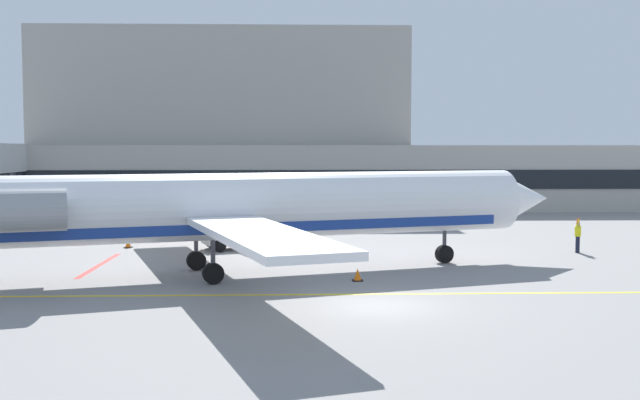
# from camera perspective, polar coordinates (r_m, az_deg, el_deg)

# --- Properties ---
(ground) EXTENTS (120.00, 120.00, 0.11)m
(ground) POSITION_cam_1_polar(r_m,az_deg,el_deg) (27.89, 4.54, -8.07)
(ground) COLOR gray
(terminal_building) EXTENTS (77.96, 14.88, 17.48)m
(terminal_building) POSITION_cam_1_polar(r_m,az_deg,el_deg) (75.18, -4.61, 4.36)
(terminal_building) COLOR #ADA89E
(terminal_building) RESTS_ON ground
(regional_jet) EXTENTS (33.47, 27.30, 9.37)m
(regional_jet) POSITION_cam_1_polar(r_m,az_deg,el_deg) (34.23, -7.34, -0.56)
(regional_jet) COLOR white
(regional_jet) RESTS_ON ground
(pushback_tractor) EXTENTS (3.54, 3.40, 2.33)m
(pushback_tractor) POSITION_cam_1_polar(r_m,az_deg,el_deg) (52.28, -22.20, -1.56)
(pushback_tractor) COLOR silver
(pushback_tractor) RESTS_ON ground
(belt_loader) EXTENTS (4.51, 3.22, 2.27)m
(belt_loader) POSITION_cam_1_polar(r_m,az_deg,el_deg) (43.66, -5.42, -2.31)
(belt_loader) COLOR silver
(belt_loader) RESTS_ON ground
(fuel_tank) EXTENTS (7.68, 3.11, 2.89)m
(fuel_tank) POSITION_cam_1_polar(r_m,az_deg,el_deg) (56.87, -19.00, -0.49)
(fuel_tank) COLOR white
(fuel_tank) RESTS_ON ground
(marshaller) EXTENTS (0.54, 0.74, 1.90)m
(marshaller) POSITION_cam_1_polar(r_m,az_deg,el_deg) (44.07, 18.86, -2.54)
(marshaller) COLOR #191E33
(marshaller) RESTS_ON ground
(safety_cone_alpha) EXTENTS (0.47, 0.47, 0.55)m
(safety_cone_alpha) POSITION_cam_1_polar(r_m,az_deg,el_deg) (32.96, 2.85, -5.69)
(safety_cone_alpha) COLOR orange
(safety_cone_alpha) RESTS_ON ground
(safety_cone_bravo) EXTENTS (0.47, 0.47, 0.55)m
(safety_cone_bravo) POSITION_cam_1_polar(r_m,az_deg,el_deg) (45.25, -14.27, -3.19)
(safety_cone_bravo) COLOR orange
(safety_cone_bravo) RESTS_ON ground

